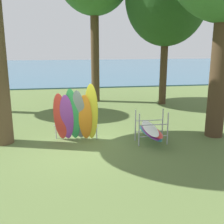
% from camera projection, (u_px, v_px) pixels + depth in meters
% --- Properties ---
extents(ground_plane, '(80.00, 80.00, 0.00)m').
position_uv_depth(ground_plane, '(84.00, 146.00, 10.47)').
color(ground_plane, '#566B38').
extents(lake_water, '(80.00, 36.00, 0.10)m').
position_uv_depth(lake_water, '(72.00, 68.00, 40.35)').
color(lake_water, '#38607A').
rests_on(lake_water, ground).
extents(leaning_board_pile, '(1.78, 0.89, 2.32)m').
position_uv_depth(leaning_board_pile, '(76.00, 116.00, 10.72)').
color(leaning_board_pile, red).
rests_on(leaning_board_pile, ground).
extents(board_storage_rack, '(1.15, 2.13, 1.25)m').
position_uv_depth(board_storage_rack, '(150.00, 130.00, 10.71)').
color(board_storage_rack, '#9EA0A5').
rests_on(board_storage_rack, ground).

